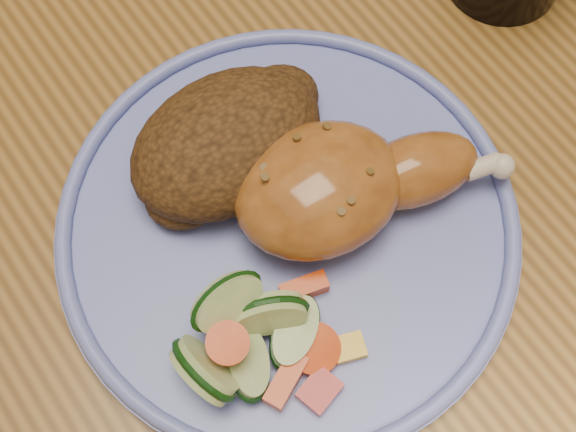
{
  "coord_description": "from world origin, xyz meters",
  "views": [
    {
      "loc": [
        -0.15,
        -0.27,
        1.22
      ],
      "look_at": [
        -0.05,
        -0.12,
        0.78
      ],
      "focal_mm": 50.0,
      "sensor_mm": 36.0,
      "label": 1
    }
  ],
  "objects": [
    {
      "name": "dining_table",
      "position": [
        0.0,
        0.0,
        0.67
      ],
      "size": [
        0.9,
        1.4,
        0.75
      ],
      "color": "olive",
      "rests_on": "ground"
    },
    {
      "name": "ground",
      "position": [
        0.0,
        0.0,
        0.0
      ],
      "size": [
        4.0,
        4.0,
        0.0
      ],
      "primitive_type": "plane",
      "color": "brown",
      "rests_on": "ground"
    },
    {
      "name": "plate",
      "position": [
        -0.05,
        -0.12,
        0.76
      ],
      "size": [
        0.29,
        0.29,
        0.01
      ],
      "primitive_type": "cylinder",
      "color": "#6A77CA",
      "rests_on": "dining_table"
    },
    {
      "name": "plate_rim",
      "position": [
        -0.05,
        -0.12,
        0.77
      ],
      "size": [
        0.29,
        0.29,
        0.01
      ],
      "primitive_type": "torus",
      "color": "#6A77CA",
      "rests_on": "plate"
    },
    {
      "name": "rice_pilaf",
      "position": [
        -0.05,
        -0.06,
        0.78
      ],
      "size": [
        0.14,
        0.09,
        0.06
      ],
      "color": "#4D2E13",
      "rests_on": "plate"
    },
    {
      "name": "vegetable_pile",
      "position": [
        -0.1,
        -0.17,
        0.78
      ],
      "size": [
        0.11,
        0.1,
        0.05
      ],
      "color": "#A50A05",
      "rests_on": "plate"
    },
    {
      "name": "chicken_leg",
      "position": [
        -0.01,
        -0.13,
        0.79
      ],
      "size": [
        0.17,
        0.11,
        0.06
      ],
      "color": "#A96123",
      "rests_on": "plate"
    }
  ]
}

